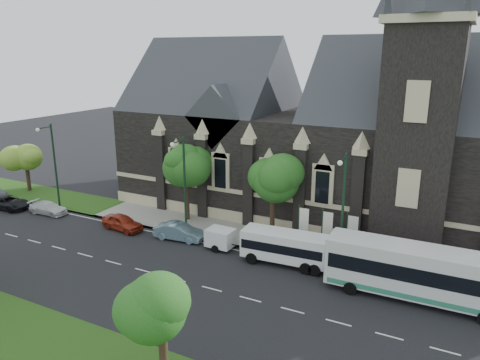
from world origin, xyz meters
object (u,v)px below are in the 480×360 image
Objects in this scene: car_far_red at (122,222)px; box_trailer at (221,238)px; tree_walk_left at (189,163)px; car_far_black at (8,202)px; street_lamp_near at (342,205)px; sedan at (179,232)px; banner_flag_center at (326,227)px; tree_walk_far at (27,153)px; shuttle_bus at (285,246)px; car_far_white at (48,208)px; street_lamp_mid at (183,181)px; tree_walk_right at (276,174)px; tour_coach at (424,273)px; street_lamp_far at (53,162)px; banner_flag_left at (302,223)px; tree_park_east at (166,305)px; banner_flag_right at (350,232)px.

box_trailer is at bearing -80.95° from car_far_red.
tree_walk_left reaches higher than car_far_black.
street_lamp_near is 2.01× the size of sedan.
banner_flag_center reaches higher than car_far_red.
tree_walk_far is 0.92× the size of shuttle_bus.
car_far_white is at bearing -176.26° from box_trailer.
tree_walk_far is 7.36m from car_far_black.
street_lamp_mid reaches higher than tree_walk_far.
tour_coach is at bearing -23.57° from tree_walk_right.
car_far_red is at bearing 177.37° from shuttle_bus.
tree_walk_left is at bearing 14.79° from sedan.
sedan is at bearing -90.00° from street_lamp_mid.
car_far_red is (-13.21, -5.02, -5.09)m from tree_walk_right.
box_trailer is (-5.83, 0.16, -0.51)m from shuttle_bus.
street_lamp_near is at bearing -93.32° from sedan.
car_far_black is (-4.72, -2.31, -4.43)m from street_lamp_far.
street_lamp_near is 0.71× the size of tour_coach.
car_far_red is at bearing 177.68° from tour_coach.
banner_flag_left is 31.34m from car_far_black.
street_lamp_near is 2.13× the size of car_far_white.
street_lamp_far is 2.12× the size of car_far_red.
shuttle_bus reaches higher than car_far_white.
tree_park_east is 17.00m from box_trailer.
tour_coach is at bearing -84.98° from car_far_red.
street_lamp_near is 1.00× the size of street_lamp_far.
tree_walk_right is 1.24× the size of tree_walk_far.
tree_walk_far reaches higher than car_far_white.
street_lamp_far reaches higher than tree_park_east.
sedan is at bearing -88.68° from car_far_black.
street_lamp_far reaches higher than banner_flag_right.
box_trailer is (-3.02, -4.54, -4.83)m from tree_walk_right.
banner_flag_left is at bearing 89.65° from tree_park_east.
tree_walk_far reaches higher than banner_flag_left.
tree_walk_far is at bearing 178.03° from banner_flag_left.
tree_walk_right is at bearing 155.47° from tour_coach.
street_lamp_near is 10.68m from box_trailer.
tree_walk_right is 15.02m from car_far_red.
car_far_black is at bearing 155.45° from tree_park_east.
tree_walk_far is at bearing 150.16° from tree_park_east.
banner_flag_left is 10.79m from sedan.
street_lamp_near is at bearing 160.83° from tour_coach.
sedan is (0.00, -0.89, -4.37)m from street_lamp_mid.
street_lamp_far is at bearing -165.74° from tree_walk_left.
street_lamp_far reaches higher than shuttle_bus.
tree_park_east is 0.70× the size of street_lamp_mid.
shuttle_bus is at bearing 90.56° from tree_park_east.
street_lamp_mid is 10.71m from shuttle_bus.
tree_walk_left is at bearing 120.87° from tree_park_east.
street_lamp_far is (-16.00, 0.00, 0.00)m from street_lamp_mid.
banner_flag_left is 0.59× the size of shuttle_bus.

